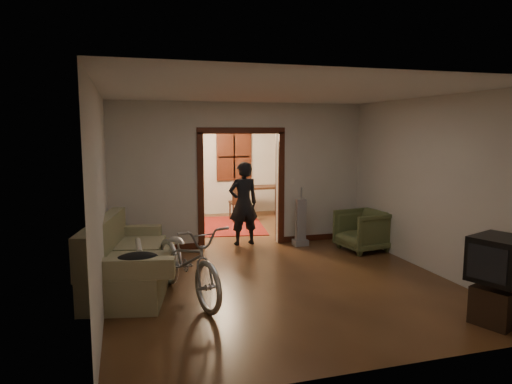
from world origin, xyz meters
name	(u,v)px	position (x,y,z in m)	size (l,w,h in m)	color
floor	(251,254)	(0.00, 0.00, 0.00)	(5.00, 8.50, 0.01)	#3D2413
ceiling	(251,100)	(0.00, 0.00, 2.80)	(5.00, 8.50, 0.01)	white
wall_back	(208,163)	(0.00, 4.25, 1.40)	(5.00, 0.02, 2.80)	beige
wall_left	(105,183)	(-2.50, 0.00, 1.40)	(0.02, 8.50, 2.80)	beige
wall_right	(374,175)	(2.50, 0.00, 1.40)	(0.02, 8.50, 2.80)	beige
partition_wall	(241,175)	(0.00, 0.75, 1.40)	(5.00, 0.14, 2.80)	beige
door_casing	(241,190)	(0.00, 0.75, 1.10)	(1.74, 0.20, 2.32)	#3D180E
far_window	(234,157)	(0.70, 4.21, 1.55)	(0.98, 0.06, 1.28)	black
chandelier	(222,127)	(0.00, 2.50, 2.35)	(0.24, 0.24, 0.24)	#FFE0A5
light_switch	(292,181)	(1.05, 0.68, 1.25)	(0.08, 0.01, 0.12)	silver
sofa	(132,253)	(-2.13, -1.22, 0.51)	(0.99, 2.21, 1.02)	#797851
rolled_paper	(139,246)	(-2.03, -0.92, 0.53)	(0.09, 0.09, 0.76)	beige
jacket	(138,258)	(-2.08, -2.13, 0.68)	(0.52, 0.39, 0.15)	black
bicycle	(187,260)	(-1.42, -1.84, 0.53)	(0.70, 2.00, 1.05)	silver
armchair	(363,230)	(2.11, -0.30, 0.38)	(0.82, 0.84, 0.76)	#525C34
tv_stand	(497,305)	(1.95, -3.71, 0.22)	(0.49, 0.45, 0.45)	black
crt_tv	(500,259)	(1.95, -3.71, 0.79)	(0.61, 0.54, 0.52)	black
vacuum	(301,222)	(1.12, 0.39, 0.46)	(0.28, 0.23, 0.93)	gray
person	(243,203)	(0.06, 0.79, 0.83)	(0.60, 0.40, 1.66)	black
oriental_rug	(226,225)	(0.10, 2.61, 0.01)	(1.73, 2.28, 0.02)	maroon
locker	(161,184)	(-1.31, 3.71, 0.92)	(0.92, 0.51, 1.84)	#243520
globe	(160,144)	(-1.31, 3.71, 1.94)	(0.27, 0.27, 0.27)	#1E5972
desk	(261,202)	(1.26, 3.50, 0.40)	(1.07, 0.60, 0.79)	#321B10
desk_chair	(238,203)	(0.54, 3.11, 0.47)	(0.42, 0.42, 0.94)	#321B10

